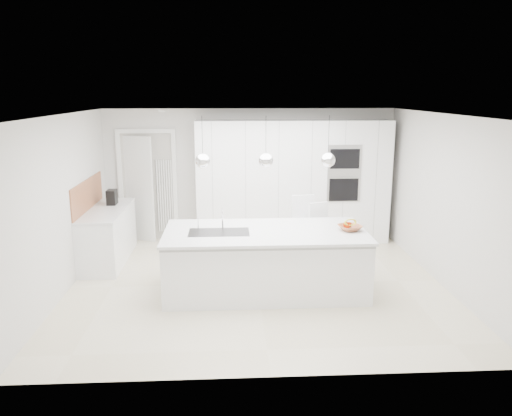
{
  "coord_description": "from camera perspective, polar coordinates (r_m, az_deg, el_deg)",
  "views": [
    {
      "loc": [
        -0.4,
        -7.0,
        2.82
      ],
      "look_at": [
        0.0,
        0.3,
        1.1
      ],
      "focal_mm": 35.0,
      "sensor_mm": 36.0,
      "label": 1
    }
  ],
  "objects": [
    {
      "name": "bar_stool_left",
      "position": [
        8.06,
        5.47,
        -2.9
      ],
      "size": [
        0.46,
        0.59,
        1.17
      ],
      "primitive_type": null,
      "rotation": [
        0.0,
        0.0,
        0.14
      ],
      "color": "white",
      "rests_on": "floor"
    },
    {
      "name": "apple_a",
      "position": [
        7.2,
        10.58,
        -1.87
      ],
      "size": [
        0.08,
        0.08,
        0.08
      ],
      "primitive_type": "sphere",
      "color": "#AE2703",
      "rests_on": "fruit_bowl"
    },
    {
      "name": "pendant_mid",
      "position": [
        6.78,
        1.13,
        5.44
      ],
      "size": [
        0.2,
        0.2,
        0.2
      ],
      "primitive_type": "sphere",
      "color": "white",
      "rests_on": "ceiling"
    },
    {
      "name": "doorway_frame",
      "position": [
        9.76,
        -12.24,
        2.34
      ],
      "size": [
        1.11,
        0.08,
        2.13
      ],
      "primitive_type": null,
      "color": "white",
      "rests_on": "floor"
    },
    {
      "name": "wall_left",
      "position": [
        7.54,
        -21.21,
        0.33
      ],
      "size": [
        0.0,
        5.0,
        5.0
      ],
      "primitive_type": "plane",
      "rotation": [
        1.57,
        0.0,
        1.57
      ],
      "color": "silver",
      "rests_on": "ground"
    },
    {
      "name": "espresso_machine",
      "position": [
        8.98,
        -16.14,
        1.2
      ],
      "size": [
        0.15,
        0.24,
        0.26
      ],
      "primitive_type": "cube",
      "rotation": [
        0.0,
        0.0,
        -0.0
      ],
      "color": "black",
      "rests_on": "left_worktop"
    },
    {
      "name": "hallway_door",
      "position": [
        9.76,
        -13.73,
        2.14
      ],
      "size": [
        0.76,
        0.38,
        2.0
      ],
      "primitive_type": "cube",
      "rotation": [
        0.0,
        0.0,
        -0.44
      ],
      "color": "white",
      "rests_on": "floor"
    },
    {
      "name": "banana_bunch",
      "position": [
        7.16,
        10.73,
        -1.63
      ],
      "size": [
        0.23,
        0.16,
        0.2
      ],
      "primitive_type": "torus",
      "rotation": [
        1.22,
        0.0,
        0.35
      ],
      "color": "gold",
      "rests_on": "fruit_bowl"
    },
    {
      "name": "tall_cabinets",
      "position": [
        9.42,
        4.23,
        3.0
      ],
      "size": [
        3.6,
        0.6,
        2.3
      ],
      "primitive_type": "cube",
      "color": "white",
      "rests_on": "floor"
    },
    {
      "name": "oven_stack",
      "position": [
        9.25,
        10.05,
        3.89
      ],
      "size": [
        0.62,
        0.04,
        1.05
      ],
      "primitive_type": null,
      "color": "#A5A5A8",
      "rests_on": "tall_cabinets"
    },
    {
      "name": "left_base_cabinets",
      "position": [
        8.78,
        -16.54,
        -3.12
      ],
      "size": [
        0.6,
        1.8,
        0.86
      ],
      "primitive_type": "cube",
      "color": "white",
      "rests_on": "floor"
    },
    {
      "name": "bar_stool_right",
      "position": [
        8.02,
        7.24,
        -3.4
      ],
      "size": [
        0.5,
        0.59,
        1.07
      ],
      "primitive_type": null,
      "rotation": [
        0.0,
        0.0,
        0.36
      ],
      "color": "white",
      "rests_on": "floor"
    },
    {
      "name": "wall_back",
      "position": [
        9.63,
        -0.72,
        3.86
      ],
      "size": [
        5.5,
        0.0,
        5.5
      ],
      "primitive_type": "plane",
      "rotation": [
        1.57,
        0.0,
        0.0
      ],
      "color": "silver",
      "rests_on": "ground"
    },
    {
      "name": "fruit_bowl",
      "position": [
        7.15,
        10.68,
        -2.24
      ],
      "size": [
        0.4,
        0.4,
        0.08
      ],
      "primitive_type": "imported",
      "rotation": [
        0.0,
        0.0,
        0.31
      ],
      "color": "#AE673F",
      "rests_on": "island_worktop"
    },
    {
      "name": "island_tap",
      "position": [
        7.12,
        -3.84,
        -1.18
      ],
      "size": [
        0.02,
        0.02,
        0.3
      ],
      "primitive_type": "cylinder",
      "color": "white",
      "rests_on": "island_worktop"
    },
    {
      "name": "oak_backsplash",
      "position": [
        8.68,
        -18.7,
        1.45
      ],
      "size": [
        0.02,
        1.8,
        0.5
      ],
      "primitive_type": "cube",
      "color": "#AE673F",
      "rests_on": "wall_left"
    },
    {
      "name": "island_sink",
      "position": [
        6.99,
        -4.24,
        -3.42
      ],
      "size": [
        0.84,
        0.44,
        0.18
      ],
      "primitive_type": null,
      "color": "#3F3F42",
      "rests_on": "island_worktop"
    },
    {
      "name": "pendant_left",
      "position": [
        6.77,
        -6.1,
        5.36
      ],
      "size": [
        0.2,
        0.2,
        0.2
      ],
      "primitive_type": "sphere",
      "color": "white",
      "rests_on": "ceiling"
    },
    {
      "name": "radiator",
      "position": [
        9.74,
        -10.34,
        1.35
      ],
      "size": [
        0.32,
        0.04,
        1.4
      ],
      "primitive_type": null,
      "color": "white",
      "rests_on": "floor"
    },
    {
      "name": "pendant_right",
      "position": [
        6.89,
        8.22,
        5.44
      ],
      "size": [
        0.2,
        0.2,
        0.2
      ],
      "primitive_type": "sphere",
      "color": "white",
      "rests_on": "ceiling"
    },
    {
      "name": "island_base",
      "position": [
        7.13,
        1.07,
        -6.35
      ],
      "size": [
        2.8,
        1.2,
        0.86
      ],
      "primitive_type": "cube",
      "color": "white",
      "rests_on": "floor"
    },
    {
      "name": "apple_b",
      "position": [
        7.17,
        10.26,
        -1.9
      ],
      "size": [
        0.09,
        0.09,
        0.09
      ],
      "primitive_type": "sphere",
      "color": "#AE2703",
      "rests_on": "fruit_bowl"
    },
    {
      "name": "ceiling",
      "position": [
        7.01,
        0.14,
        10.63
      ],
      "size": [
        5.5,
        5.5,
        0.0
      ],
      "primitive_type": "plane",
      "rotation": [
        3.14,
        0.0,
        0.0
      ],
      "color": "white",
      "rests_on": "wall_back"
    },
    {
      "name": "left_worktop",
      "position": [
        8.67,
        -16.74,
        -0.26
      ],
      "size": [
        0.62,
        1.82,
        0.04
      ],
      "primitive_type": "cube",
      "color": "white",
      "rests_on": "left_base_cabinets"
    },
    {
      "name": "apple_c",
      "position": [
        7.14,
        10.39,
        -2.05
      ],
      "size": [
        0.07,
        0.07,
        0.07
      ],
      "primitive_type": "sphere",
      "color": "#AE2703",
      "rests_on": "fruit_bowl"
    },
    {
      "name": "floor",
      "position": [
        7.55,
        0.13,
        -8.68
      ],
      "size": [
        5.5,
        5.5,
        0.0
      ],
      "primitive_type": "plane",
      "color": "beige",
      "rests_on": "ground"
    },
    {
      "name": "island_worktop",
      "position": [
        7.04,
        1.06,
        -2.76
      ],
      "size": [
        2.84,
        1.4,
        0.04
      ],
      "primitive_type": "cube",
      "color": "white",
      "rests_on": "island_base"
    }
  ]
}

